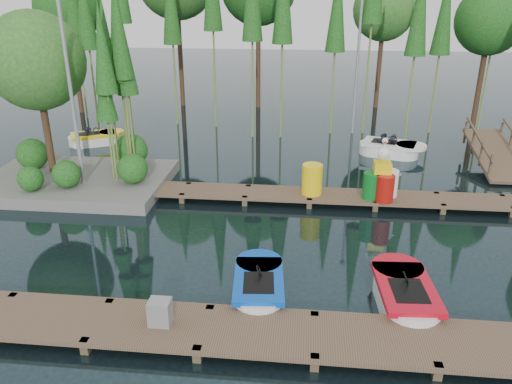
# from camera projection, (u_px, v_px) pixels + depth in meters

# --- Properties ---
(ground_plane) EXTENTS (90.00, 90.00, 0.00)m
(ground_plane) POSITION_uv_depth(u_px,v_px,m) (236.00, 234.00, 13.95)
(ground_plane) COLOR #1A2B30
(near_dock) EXTENTS (18.00, 1.50, 0.50)m
(near_dock) POSITION_uv_depth(u_px,v_px,m) (204.00, 329.00, 9.73)
(near_dock) COLOR brown
(near_dock) RESTS_ON ground
(far_dock) EXTENTS (15.00, 1.20, 0.50)m
(far_dock) POSITION_uv_depth(u_px,v_px,m) (278.00, 194.00, 16.07)
(far_dock) COLOR brown
(far_dock) RESTS_ON ground
(island) EXTENTS (6.20, 4.20, 6.75)m
(island) POSITION_uv_depth(u_px,v_px,m) (59.00, 93.00, 16.38)
(island) COLOR slate
(island) RESTS_ON ground
(lamp_island) EXTENTS (0.30, 0.30, 7.25)m
(lamp_island) POSITION_uv_depth(u_px,v_px,m) (67.00, 63.00, 15.16)
(lamp_island) COLOR gray
(lamp_island) RESTS_ON ground
(lamp_rear) EXTENTS (0.30, 0.30, 7.25)m
(lamp_rear) POSITION_uv_depth(u_px,v_px,m) (359.00, 40.00, 22.07)
(lamp_rear) COLOR gray
(lamp_rear) RESTS_ON ground
(ramp) EXTENTS (1.50, 3.94, 1.49)m
(ramp) POSITION_uv_depth(u_px,v_px,m) (496.00, 153.00, 18.85)
(ramp) COLOR brown
(ramp) RESTS_ON ground
(boat_blue) EXTENTS (1.28, 2.48, 0.80)m
(boat_blue) POSITION_uv_depth(u_px,v_px,m) (259.00, 287.00, 11.07)
(boat_blue) COLOR white
(boat_blue) RESTS_ON ground
(boat_red) EXTENTS (1.31, 2.63, 0.86)m
(boat_red) POSITION_uv_depth(u_px,v_px,m) (404.00, 296.00, 10.75)
(boat_red) COLOR white
(boat_red) RESTS_ON ground
(boat_yellow_far) EXTENTS (2.61, 2.10, 1.20)m
(boat_yellow_far) POSITION_uv_depth(u_px,v_px,m) (95.00, 139.00, 21.89)
(boat_yellow_far) COLOR white
(boat_yellow_far) RESTS_ON ground
(boat_white_far) EXTENTS (2.91, 1.95, 1.26)m
(boat_white_far) POSITION_uv_depth(u_px,v_px,m) (390.00, 149.00, 20.41)
(boat_white_far) COLOR white
(boat_white_far) RESTS_ON ground
(utility_cabinet) EXTENTS (0.43, 0.36, 0.52)m
(utility_cabinet) POSITION_uv_depth(u_px,v_px,m) (160.00, 312.00, 9.68)
(utility_cabinet) COLOR gray
(utility_cabinet) RESTS_ON near_dock
(yellow_barrel) EXTENTS (0.65, 0.65, 0.97)m
(yellow_barrel) POSITION_uv_depth(u_px,v_px,m) (312.00, 179.00, 15.76)
(yellow_barrel) COLOR yellow
(yellow_barrel) RESTS_ON far_dock
(drum_cluster) EXTENTS (1.12, 1.03, 1.93)m
(drum_cluster) POSITION_uv_depth(u_px,v_px,m) (382.00, 181.00, 15.38)
(drum_cluster) COLOR #0B651E
(drum_cluster) RESTS_ON far_dock
(seagull_post) EXTENTS (0.53, 0.29, 0.86)m
(seagull_post) POSITION_uv_depth(u_px,v_px,m) (392.00, 179.00, 15.48)
(seagull_post) COLOR gray
(seagull_post) RESTS_ON far_dock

